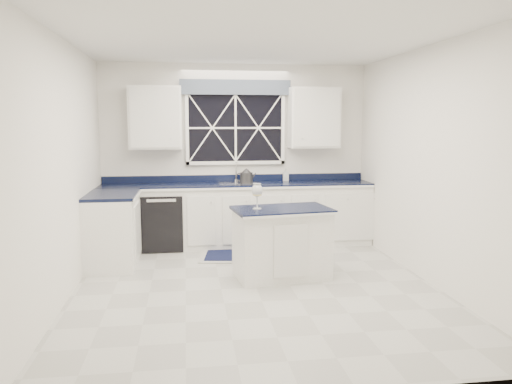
{
  "coord_description": "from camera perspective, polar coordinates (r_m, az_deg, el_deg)",
  "views": [
    {
      "loc": [
        -0.75,
        -5.32,
        1.83
      ],
      "look_at": [
        0.06,
        0.4,
        1.02
      ],
      "focal_mm": 35.0,
      "sensor_mm": 36.0,
      "label": 1
    }
  ],
  "objects": [
    {
      "name": "window",
      "position": [
        7.56,
        -2.35,
        7.93
      ],
      "size": [
        1.65,
        0.09,
        1.26
      ],
      "color": "black",
      "rests_on": "ground"
    },
    {
      "name": "kettle",
      "position": [
        7.41,
        -1.14,
        1.83
      ],
      "size": [
        0.31,
        0.2,
        0.22
      ],
      "rotation": [
        0.0,
        0.0,
        0.05
      ],
      "color": "#2E2E30",
      "rests_on": "countertop"
    },
    {
      "name": "ground",
      "position": [
        5.68,
        0.01,
        -10.87
      ],
      "size": [
        4.5,
        4.5,
        0.0
      ],
      "primitive_type": "plane",
      "color": "#B5B5B0",
      "rests_on": "ground"
    },
    {
      "name": "back_wall",
      "position": [
        7.63,
        -2.36,
        4.32
      ],
      "size": [
        4.0,
        0.1,
        2.7
      ],
      "primitive_type": "cube",
      "color": "white",
      "rests_on": "ground"
    },
    {
      "name": "countertop",
      "position": [
        7.37,
        -2.11,
        0.84
      ],
      "size": [
        3.98,
        0.64,
        0.04
      ],
      "primitive_type": "cube",
      "color": "black",
      "rests_on": "base_cabinets"
    },
    {
      "name": "wine_glass",
      "position": [
        5.77,
        0.13,
        0.08
      ],
      "size": [
        0.13,
        0.13,
        0.3
      ],
      "color": "silver",
      "rests_on": "island"
    },
    {
      "name": "base_cabinets",
      "position": [
        7.25,
        -4.56,
        -3.06
      ],
      "size": [
        3.99,
        1.6,
        0.9
      ],
      "color": "white",
      "rests_on": "ground"
    },
    {
      "name": "soap_bottle",
      "position": [
        7.69,
        3.43,
        2.0
      ],
      "size": [
        0.1,
        0.1,
        0.19
      ],
      "primitive_type": "imported",
      "rotation": [
        0.0,
        0.0,
        -0.12
      ],
      "color": "silver",
      "rests_on": "countertop"
    },
    {
      "name": "upper_cabinets",
      "position": [
        7.44,
        -2.26,
        8.47
      ],
      "size": [
        3.1,
        0.34,
        0.9
      ],
      "color": "white",
      "rests_on": "ground"
    },
    {
      "name": "dishwasher",
      "position": [
        7.42,
        -10.59,
        -3.23
      ],
      "size": [
        0.6,
        0.58,
        0.82
      ],
      "primitive_type": "cube",
      "color": "black",
      "rests_on": "ground"
    },
    {
      "name": "rug",
      "position": [
        6.97,
        -0.85,
        -7.2
      ],
      "size": [
        1.42,
        0.99,
        0.02
      ],
      "rotation": [
        0.0,
        0.0,
        -0.15
      ],
      "color": "#ADADA8",
      "rests_on": "ground"
    },
    {
      "name": "faucet",
      "position": [
        7.54,
        -2.27,
        2.37
      ],
      "size": [
        0.05,
        0.2,
        0.3
      ],
      "color": "silver",
      "rests_on": "countertop"
    },
    {
      "name": "island",
      "position": [
        5.95,
        2.95,
        -5.79
      ],
      "size": [
        1.2,
        0.82,
        0.84
      ],
      "rotation": [
        0.0,
        0.0,
        0.13
      ],
      "color": "white",
      "rests_on": "ground"
    }
  ]
}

